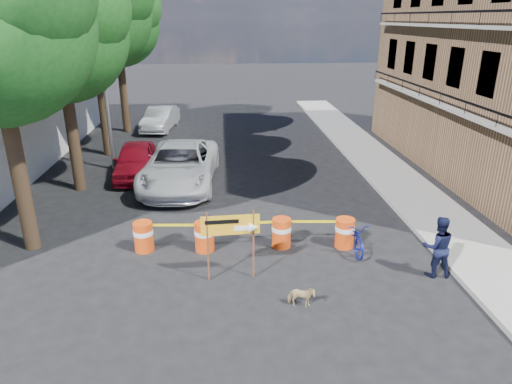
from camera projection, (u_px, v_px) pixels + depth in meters
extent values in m
plane|color=black|center=(265.00, 273.00, 12.30)|extent=(120.00, 120.00, 0.00)
cube|color=gray|center=(405.00, 188.00, 18.29)|extent=(2.40, 40.00, 0.15)
cylinder|color=#332316|center=(18.00, 168.00, 12.78)|extent=(0.44, 0.44, 5.04)
cylinder|color=#332316|center=(72.00, 131.00, 17.49)|extent=(0.44, 0.44, 4.76)
sphere|color=#164F16|center=(58.00, 33.00, 16.21)|extent=(5.00, 5.00, 5.00)
sphere|color=#164F16|center=(75.00, 7.00, 15.50)|extent=(3.75, 3.75, 3.75)
sphere|color=#164F16|center=(46.00, 51.00, 16.98)|extent=(3.50, 3.50, 3.50)
cylinder|color=#332316|center=(103.00, 101.00, 22.04)|extent=(0.44, 0.44, 5.32)
sphere|color=#164F16|center=(92.00, 13.00, 20.62)|extent=(5.40, 5.40, 5.40)
sphere|color=#164F16|center=(80.00, 30.00, 21.46)|extent=(3.78, 3.78, 3.78)
cylinder|color=#332316|center=(123.00, 90.00, 26.77)|extent=(0.44, 0.44, 4.93)
sphere|color=#164F16|center=(116.00, 23.00, 25.45)|extent=(4.80, 4.80, 4.80)
sphere|color=#164F16|center=(128.00, 6.00, 24.74)|extent=(3.60, 3.60, 3.60)
sphere|color=#164F16|center=(107.00, 36.00, 26.21)|extent=(3.36, 3.36, 3.36)
cylinder|color=gray|center=(104.00, 80.00, 19.29)|extent=(0.16, 0.16, 8.00)
cylinder|color=red|center=(144.00, 237.00, 13.36)|extent=(0.56, 0.56, 0.90)
cylinder|color=white|center=(143.00, 232.00, 13.31)|extent=(0.58, 0.58, 0.14)
cylinder|color=red|center=(204.00, 237.00, 13.36)|extent=(0.56, 0.56, 0.90)
cylinder|color=white|center=(204.00, 232.00, 13.31)|extent=(0.58, 0.58, 0.14)
cylinder|color=red|center=(281.00, 233.00, 13.60)|extent=(0.56, 0.56, 0.90)
cylinder|color=white|center=(281.00, 228.00, 13.54)|extent=(0.58, 0.58, 0.14)
cylinder|color=red|center=(345.00, 233.00, 13.59)|extent=(0.56, 0.56, 0.90)
cylinder|color=white|center=(345.00, 228.00, 13.54)|extent=(0.58, 0.58, 0.14)
cylinder|color=#592D19|center=(208.00, 247.00, 11.65)|extent=(0.05, 0.05, 1.93)
cylinder|color=#592D19|center=(253.00, 244.00, 11.79)|extent=(0.05, 0.05, 1.93)
cube|color=orange|center=(230.00, 225.00, 11.51)|extent=(1.50, 0.11, 0.54)
cube|color=white|center=(242.00, 228.00, 11.56)|extent=(0.43, 0.03, 0.13)
cone|color=white|center=(254.00, 228.00, 11.60)|extent=(0.25, 0.29, 0.28)
cube|color=black|center=(222.00, 222.00, 11.43)|extent=(0.86, 0.06, 0.11)
imported|color=black|center=(438.00, 247.00, 11.92)|extent=(0.87, 0.70, 1.70)
imported|color=#121A95|center=(354.00, 220.00, 13.27)|extent=(0.73, 1.03, 1.88)
imported|color=tan|center=(301.00, 297.00, 10.79)|extent=(0.69, 0.41, 0.54)
imported|color=white|center=(180.00, 165.00, 18.53)|extent=(3.17, 6.20, 1.68)
imported|color=maroon|center=(136.00, 160.00, 19.63)|extent=(2.00, 4.34, 1.44)
imported|color=silver|center=(160.00, 118.00, 27.76)|extent=(2.04, 4.43, 1.41)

